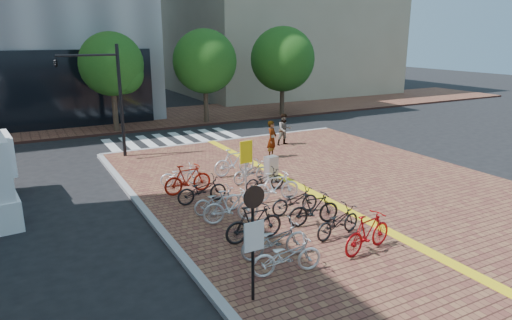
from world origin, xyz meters
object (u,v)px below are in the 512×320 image
bike_0 (287,256)px  bike_15 (234,162)px  bike_7 (180,175)px  bike_14 (250,172)px  pedestrian_b (284,129)px  bike_1 (275,240)px  bike_2 (254,223)px  bike_10 (314,209)px  bike_4 (217,200)px  bike_13 (265,180)px  bike_3 (231,206)px  bike_11 (295,200)px  utility_box (271,169)px  traffic_light_pole (92,81)px  notice_sign (254,230)px  bike_9 (338,222)px  yellow_sign (246,156)px  bike_5 (202,190)px  pedestrian_a (272,139)px  bike_8 (368,233)px  bike_6 (188,179)px  bike_12 (275,187)px

bike_0 → bike_15: (2.46, 8.06, 0.10)m
bike_7 → bike_14: bearing=-105.8°
pedestrian_b → bike_7: bearing=-145.7°
bike_1 → bike_2: bearing=8.2°
bike_2 → bike_10: bearing=-86.0°
bike_4 → bike_13: bike_4 is taller
bike_3 → bike_11: (2.19, -0.29, -0.10)m
utility_box → bike_4: bearing=-147.8°
bike_1 → traffic_light_pole: traffic_light_pole is taller
notice_sign → bike_9: bearing=25.7°
yellow_sign → bike_14: bearing=53.7°
bike_5 → utility_box: 3.45m
bike_0 → bike_9: 2.73m
bike_9 → notice_sign: bearing=105.3°
bike_3 → bike_14: size_ratio=1.10×
bike_0 → bike_10: size_ratio=1.05×
bike_9 → bike_13: (0.10, 4.53, -0.02)m
bike_2 → bike_15: bike_15 is taller
bike_0 → bike_13: bike_0 is taller
bike_2 → bike_3: bike_3 is taller
bike_15 → bike_11: bearing=174.8°
bike_1 → bike_10: bike_10 is taller
bike_4 → pedestrian_a: bearing=-45.7°
bike_4 → bike_13: size_ratio=1.02×
bike_15 → bike_8: bearing=176.9°
bike_8 → notice_sign: notice_sign is taller
bike_5 → bike_6: size_ratio=0.98×
bike_6 → bike_15: 2.81m
bike_13 → bike_12: bearing=169.0°
bike_4 → bike_11: bike_11 is taller
bike_11 → pedestrian_b: 9.79m
bike_6 → bike_12: 3.35m
bike_12 → notice_sign: bearing=153.0°
bike_3 → yellow_sign: yellow_sign is taller
pedestrian_a → bike_9: bearing=-145.5°
bike_6 → bike_13: bearing=-115.6°
bike_0 → bike_13: size_ratio=1.11×
bike_4 → bike_14: size_ratio=1.01×
bike_13 → yellow_sign: (-0.62, 0.32, 0.93)m
bike_3 → yellow_sign: size_ratio=0.93×
pedestrian_a → pedestrian_b: 2.68m
bike_7 → bike_5: bearing=-173.9°
bike_9 → bike_14: bike_9 is taller
bike_4 → bike_11: size_ratio=0.98×
bike_1 → yellow_sign: (1.77, 5.12, 0.86)m
bike_2 → bike_14: 5.38m
bike_2 → pedestrian_a: 9.34m
bike_0 → utility_box: bearing=-17.0°
bike_10 → bike_14: 4.68m
utility_box → pedestrian_a: bearing=59.2°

